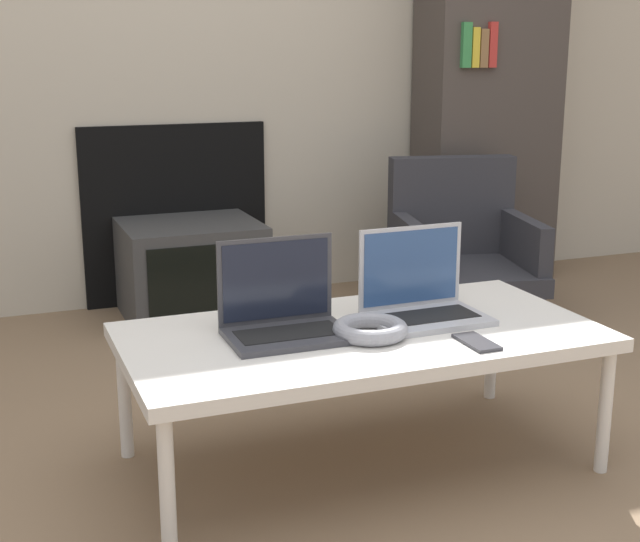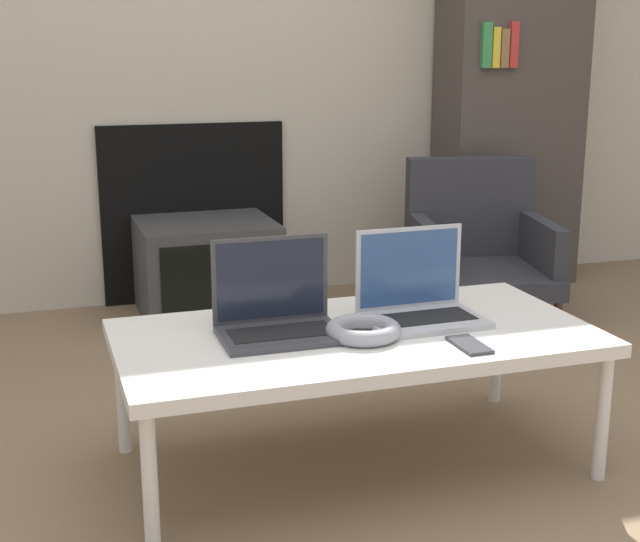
% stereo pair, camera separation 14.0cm
% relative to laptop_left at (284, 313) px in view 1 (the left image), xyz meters
% --- Properties ---
extents(ground_plane, '(14.00, 14.00, 0.00)m').
position_rel_laptop_left_xyz_m(ground_plane, '(0.20, -0.28, -0.44)').
color(ground_plane, '#7A6047').
extents(wall_back, '(7.00, 0.08, 2.60)m').
position_rel_laptop_left_xyz_m(wall_back, '(0.20, 1.77, 0.84)').
color(wall_back, '#B7AD99').
rests_on(wall_back, ground_plane).
extents(table, '(1.25, 0.64, 0.38)m').
position_rel_laptop_left_xyz_m(table, '(0.20, -0.05, -0.09)').
color(table, silver).
rests_on(table, ground_plane).
extents(laptop_left, '(0.32, 0.22, 0.25)m').
position_rel_laptop_left_xyz_m(laptop_left, '(0.00, 0.00, 0.00)').
color(laptop_left, '#38383D').
rests_on(laptop_left, table).
extents(laptop_right, '(0.32, 0.23, 0.25)m').
position_rel_laptop_left_xyz_m(laptop_right, '(0.40, -0.00, 0.00)').
color(laptop_right, '#B2B2B7').
rests_on(laptop_right, table).
extents(headphones, '(0.20, 0.20, 0.04)m').
position_rel_laptop_left_xyz_m(headphones, '(0.20, -0.10, -0.04)').
color(headphones, gray).
rests_on(headphones, table).
extents(phone, '(0.07, 0.14, 0.01)m').
position_rel_laptop_left_xyz_m(phone, '(0.43, -0.25, -0.05)').
color(phone, '#333338').
rests_on(phone, table).
extents(tv, '(0.56, 0.50, 0.40)m').
position_rel_laptop_left_xyz_m(tv, '(0.10, 1.47, -0.24)').
color(tv, '#383838').
rests_on(tv, ground_plane).
extents(armchair, '(0.66, 0.68, 0.65)m').
position_rel_laptop_left_xyz_m(armchair, '(1.20, 1.16, -0.14)').
color(armchair, '#2D2D33').
rests_on(armchair, ground_plane).
extents(bookshelf, '(0.65, 0.32, 1.86)m').
position_rel_laptop_left_xyz_m(bookshelf, '(1.57, 1.57, 0.49)').
color(bookshelf, '#3F3833').
rests_on(bookshelf, ground_plane).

